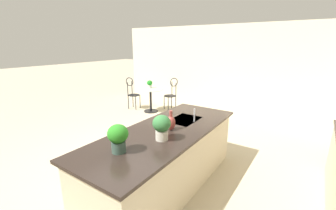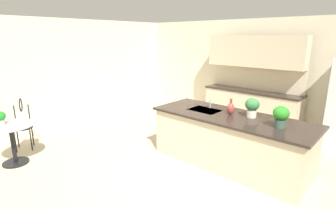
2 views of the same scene
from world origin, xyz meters
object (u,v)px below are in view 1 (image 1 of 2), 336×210
object	(u,v)px
chair_near_window	(171,92)
potted_plant_counter_far	(118,137)
bistro_table	(151,98)
potted_plant_counter_near	(162,126)
chair_by_island	(132,92)
vase_on_counter	(171,123)
potted_plant_on_table	(150,84)

from	to	relation	value
chair_near_window	potted_plant_counter_far	size ratio (longest dim) A/B	3.12
bistro_table	potted_plant_counter_far	world-z (taller)	potted_plant_counter_far
potted_plant_counter_far	potted_plant_counter_near	world-z (taller)	potted_plant_counter_far
chair_by_island	potted_plant_counter_near	world-z (taller)	potted_plant_counter_near
chair_near_window	bistro_table	bearing A→B (deg)	-33.46
vase_on_counter	chair_near_window	bearing A→B (deg)	-146.88
bistro_table	potted_plant_counter_far	distance (m)	4.57
chair_near_window	chair_by_island	distance (m)	1.30
potted_plant_counter_far	potted_plant_counter_near	size ratio (longest dim) A/B	1.00
chair_near_window	potted_plant_counter_far	world-z (taller)	potted_plant_counter_far
potted_plant_counter_far	chair_near_window	bearing A→B (deg)	-153.92
chair_near_window	potted_plant_counter_far	xyz separation A→B (m)	(4.35, 2.13, 0.54)
potted_plant_on_table	potted_plant_counter_far	distance (m)	4.66
potted_plant_on_table	potted_plant_counter_near	world-z (taller)	potted_plant_counter_near
chair_by_island	potted_plant_on_table	world-z (taller)	chair_by_island
chair_by_island	vase_on_counter	xyz separation A→B (m)	(2.81, 3.39, 0.46)
chair_by_island	vase_on_counter	bearing A→B (deg)	50.33
chair_by_island	potted_plant_counter_far	world-z (taller)	potted_plant_counter_far
chair_by_island	potted_plant_counter_near	size ratio (longest dim) A/B	3.13
potted_plant_counter_near	vase_on_counter	world-z (taller)	potted_plant_counter_near
potted_plant_counter_far	chair_by_island	bearing A→B (deg)	-138.64
bistro_table	potted_plant_on_table	size ratio (longest dim) A/B	3.20
bistro_table	chair_near_window	world-z (taller)	chair_near_window
vase_on_counter	potted_plant_on_table	bearing A→B (deg)	-136.96
chair_by_island	potted_plant_counter_far	xyz separation A→B (m)	(3.71, 3.27, 0.54)
potted_plant_on_table	vase_on_counter	xyz separation A→B (m)	(2.95, 2.75, 0.15)
potted_plant_counter_far	vase_on_counter	world-z (taller)	potted_plant_counter_far
bistro_table	potted_plant_counter_far	size ratio (longest dim) A/B	2.40
bistro_table	chair_by_island	distance (m)	0.75
chair_by_island	potted_plant_on_table	size ratio (longest dim) A/B	4.16
bistro_table	potted_plant_counter_far	xyz separation A→B (m)	(3.75, 2.53, 0.66)
chair_by_island	potted_plant_on_table	bearing A→B (deg)	102.09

